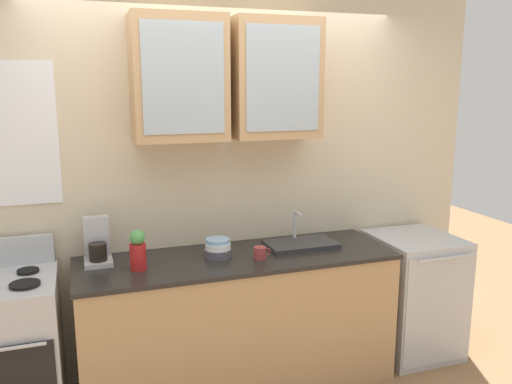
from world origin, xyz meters
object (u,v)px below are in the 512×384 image
bowl_stack (218,248)px  dishwasher (413,294)px  vase (138,250)px  coffee_maker (97,246)px  cup_near_sink (260,253)px  stove_range (9,353)px  sink_faucet (301,243)px

bowl_stack → dishwasher: 1.59m
vase → coffee_maker: size_ratio=0.86×
cup_near_sink → stove_range: bearing=176.1°
sink_faucet → vase: size_ratio=1.93×
sink_faucet → dishwasher: sink_faucet is taller
stove_range → bowl_stack: 1.38m
sink_faucet → cup_near_sink: sink_faucet is taller
cup_near_sink → coffee_maker: size_ratio=0.39×
dishwasher → stove_range: bearing=179.9°
dishwasher → vase: bearing=-178.7°
sink_faucet → cup_near_sink: size_ratio=4.24×
stove_range → bowl_stack: bearing=1.2°
bowl_stack → coffee_maker: (-0.74, 0.14, 0.05)m
coffee_maker → bowl_stack: bearing=-10.4°
cup_near_sink → bowl_stack: bearing=152.4°
sink_faucet → coffee_maker: (-1.35, 0.10, 0.09)m
stove_range → vase: size_ratio=4.33×
vase → dishwasher: vase is taller
vase → cup_near_sink: 0.77m
sink_faucet → bowl_stack: 0.61m
cup_near_sink → sink_faucet: bearing=25.1°
stove_range → coffee_maker: size_ratio=3.73×
bowl_stack → vase: size_ratio=0.71×
cup_near_sink → coffee_maker: 1.03m
stove_range → cup_near_sink: bearing=-3.9°
vase → coffee_maker: bearing=136.4°
bowl_stack → vase: (-0.52, -0.08, 0.06)m
stove_range → bowl_stack: (1.28, 0.03, 0.50)m
stove_range → coffee_maker: 0.79m
coffee_maker → dishwasher: bearing=-4.3°
vase → coffee_maker: 0.31m
stove_range → dishwasher: bearing=-0.1°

